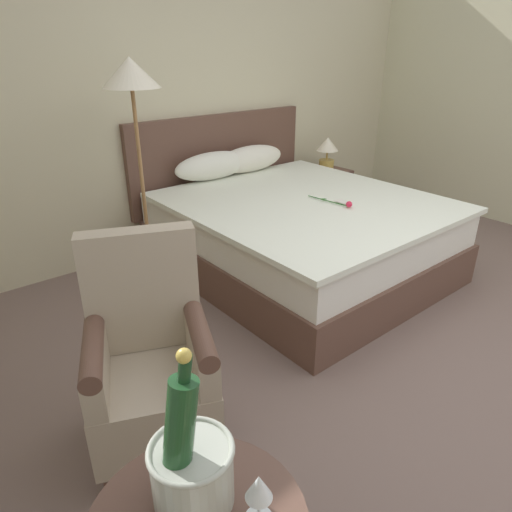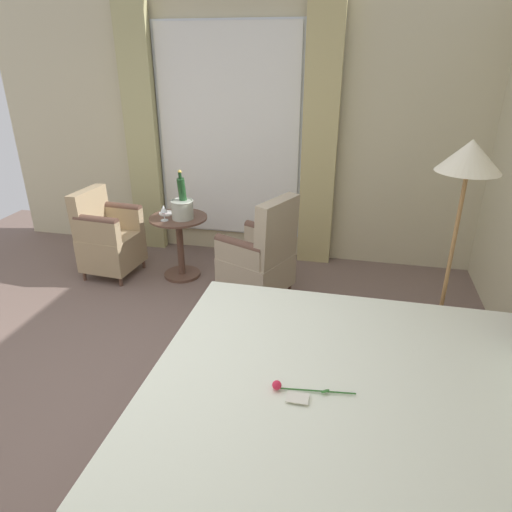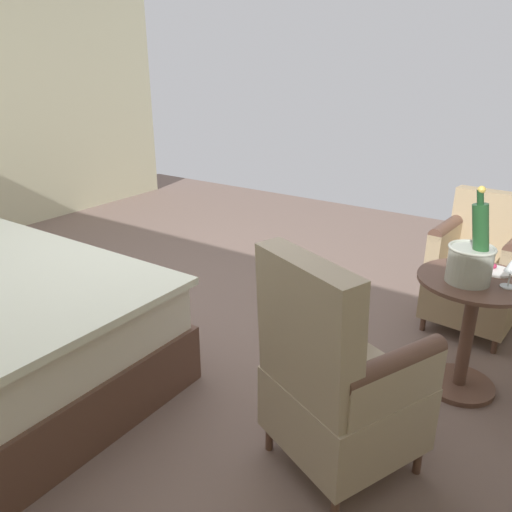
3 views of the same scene
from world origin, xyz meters
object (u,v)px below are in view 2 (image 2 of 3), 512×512
object	(u,v)px
champagne_bucket	(182,206)
armchair_facing_bed	(108,238)
wine_glass_near_bucket	(184,203)
armchair_by_window	(260,258)
wine_glass_near_edge	(164,210)
side_table_round	(180,242)
bed	(370,432)
snack_plate	(166,213)
floor_lamp_brass	(466,177)

from	to	relation	value
champagne_bucket	armchair_facing_bed	xyz separation A→B (m)	(0.08, -0.82, -0.38)
wine_glass_near_bucket	armchair_by_window	xyz separation A→B (m)	(0.47, 0.91, -0.33)
wine_glass_near_edge	armchair_facing_bed	size ratio (longest dim) A/B	0.18
side_table_round	champagne_bucket	world-z (taller)	champagne_bucket
champagne_bucket	armchair_facing_bed	size ratio (longest dim) A/B	0.54
armchair_facing_bed	side_table_round	bearing A→B (deg)	98.65
champagne_bucket	wine_glass_near_edge	bearing A→B (deg)	-57.50
side_table_round	armchair_by_window	bearing A→B (deg)	70.58
side_table_round	bed	bearing A→B (deg)	41.39
armchair_facing_bed	wine_glass_near_bucket	bearing A→B (deg)	108.72
wine_glass_near_bucket	snack_plate	distance (m)	0.22
wine_glass_near_bucket	side_table_round	bearing A→B (deg)	-7.33
wine_glass_near_edge	snack_plate	bearing A→B (deg)	-162.02
wine_glass_near_bucket	armchair_by_window	bearing A→B (deg)	62.36
bed	wine_glass_near_edge	xyz separation A→B (m)	(-2.05, -2.02, 0.42)
bed	champagne_bucket	xyz separation A→B (m)	(-2.15, -1.86, 0.44)
bed	wine_glass_near_edge	distance (m)	2.91
bed	champagne_bucket	world-z (taller)	bed
bed	floor_lamp_brass	distance (m)	1.66
bed	wine_glass_near_bucket	bearing A→B (deg)	-140.75
armchair_by_window	armchair_facing_bed	world-z (taller)	armchair_by_window
floor_lamp_brass	wine_glass_near_edge	bearing A→B (deg)	-110.64
bed	armchair_facing_bed	xyz separation A→B (m)	(-2.07, -2.68, 0.06)
bed	snack_plate	bearing A→B (deg)	-137.17
floor_lamp_brass	bed	bearing A→B (deg)	-23.20
floor_lamp_brass	wine_glass_near_edge	size ratio (longest dim) A/B	10.66
floor_lamp_brass	side_table_round	bearing A→B (deg)	-114.02
bed	armchair_by_window	world-z (taller)	bed
floor_lamp_brass	champagne_bucket	bearing A→B (deg)	-113.99
wine_glass_near_bucket	armchair_facing_bed	size ratio (longest dim) A/B	0.17
bed	snack_plate	xyz separation A→B (m)	(-2.24, -2.08, 0.32)
armchair_by_window	armchair_facing_bed	xyz separation A→B (m)	(-0.21, -1.68, -0.03)
wine_glass_near_bucket	bed	bearing A→B (deg)	39.25
wine_glass_near_bucket	wine_glass_near_edge	xyz separation A→B (m)	(0.28, -0.11, 0.01)
champagne_bucket	floor_lamp_brass	bearing A→B (deg)	66.01
wine_glass_near_edge	armchair_facing_bed	xyz separation A→B (m)	(-0.02, -0.67, -0.37)
armchair_by_window	armchair_facing_bed	bearing A→B (deg)	-97.12
wine_glass_near_edge	side_table_round	bearing A→B (deg)	144.79
bed	armchair_facing_bed	distance (m)	3.39
bed	wine_glass_near_bucket	xyz separation A→B (m)	(-2.33, -1.91, 0.42)
floor_lamp_brass	snack_plate	world-z (taller)	floor_lamp_brass
side_table_round	armchair_facing_bed	size ratio (longest dim) A/B	0.72
champagne_bucket	wine_glass_near_edge	world-z (taller)	champagne_bucket
snack_plate	armchair_by_window	size ratio (longest dim) A/B	0.16
champagne_bucket	wine_glass_near_bucket	size ratio (longest dim) A/B	3.20
champagne_bucket	armchair_facing_bed	bearing A→B (deg)	-84.12
bed	armchair_by_window	size ratio (longest dim) A/B	2.19
champagne_bucket	snack_plate	distance (m)	0.27
bed	armchair_by_window	xyz separation A→B (m)	(-1.86, -1.00, 0.09)
floor_lamp_brass	armchair_facing_bed	bearing A→B (deg)	-106.81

